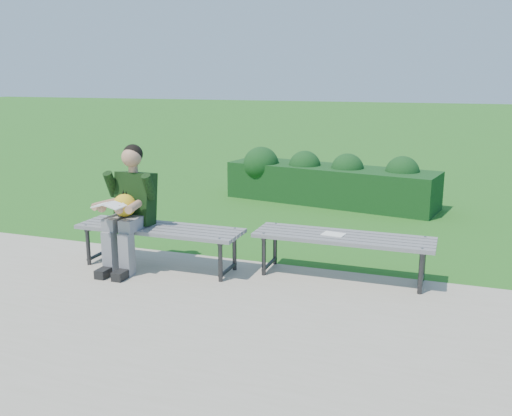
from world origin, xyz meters
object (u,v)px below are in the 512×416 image
Objects in this scene: bench_left at (160,232)px; seated_boy at (129,204)px; hedge at (327,180)px; bench_right at (343,241)px; paper_sheet at (334,234)px.

bench_left is 0.43m from seated_boy.
bench_left is (-0.96, -3.83, 0.04)m from hedge.
hedge is 2.68× the size of seated_boy.
seated_boy is at bearing -162.44° from bench_left.
bench_right reaches higher than paper_sheet.
bench_right is (0.95, -3.51, 0.04)m from hedge.
seated_boy is at bearing -168.73° from paper_sheet.
bench_left is at bearing -169.81° from paper_sheet.
bench_right is 0.12m from paper_sheet.
seated_boy is at bearing -107.79° from hedge.
paper_sheet is at bearing 180.00° from bench_right.
seated_boy is 2.16m from paper_sheet.
bench_left is 1.84m from paper_sheet.
hedge is at bearing 72.21° from seated_boy.
bench_left reaches higher than paper_sheet.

